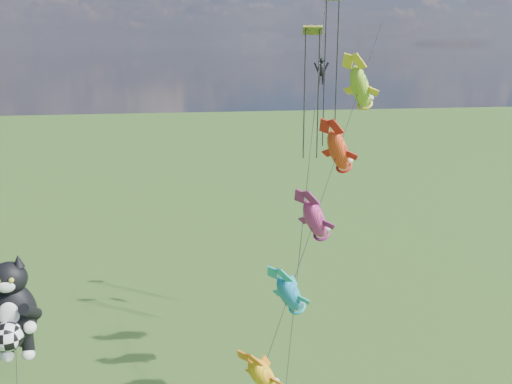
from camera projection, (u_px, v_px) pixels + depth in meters
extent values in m
ellipsoid|color=black|center=(14.00, 314.00, 26.38)|extent=(2.23, 1.88, 3.06)
ellipsoid|color=black|center=(9.00, 278.00, 25.83)|extent=(1.73, 1.59, 1.55)
cone|color=black|center=(18.00, 261.00, 25.70)|extent=(0.57, 0.57, 0.57)
ellipsoid|color=white|center=(6.00, 287.00, 25.28)|extent=(0.83, 0.46, 0.55)
ellipsoid|color=white|center=(9.00, 315.00, 25.62)|extent=(0.98, 0.44, 1.26)
sphere|color=gold|center=(11.00, 280.00, 25.18)|extent=(0.23, 0.23, 0.23)
sphere|color=white|center=(30.00, 327.00, 25.62)|extent=(0.57, 0.57, 0.57)
sphere|color=white|center=(7.00, 356.00, 26.69)|extent=(0.61, 0.61, 0.61)
sphere|color=white|center=(28.00, 354.00, 26.83)|extent=(0.61, 0.61, 0.61)
sphere|color=white|center=(8.00, 337.00, 25.27)|extent=(1.35, 1.35, 1.35)
cylinder|color=black|center=(304.00, 250.00, 25.77)|extent=(10.80, 11.62, 20.52)
ellipsoid|color=yellow|center=(262.00, 374.00, 24.12)|extent=(2.18, 2.25, 2.58)
ellipsoid|color=blue|center=(289.00, 293.00, 25.17)|extent=(2.18, 2.25, 2.58)
ellipsoid|color=#D83371|center=(315.00, 219.00, 26.23)|extent=(2.18, 2.25, 2.58)
ellipsoid|color=orange|center=(338.00, 150.00, 27.28)|extent=(2.18, 2.25, 2.58)
ellipsoid|color=green|center=(360.00, 87.00, 28.34)|extent=(2.18, 2.25, 2.58)
cylinder|color=black|center=(309.00, 164.00, 28.41)|extent=(6.56, 15.81, 26.98)
cube|color=green|center=(313.00, 30.00, 32.06)|extent=(1.22, 0.97, 0.52)
cylinder|color=black|center=(305.00, 97.00, 32.94)|extent=(0.08, 0.08, 7.49)
cylinder|color=black|center=(318.00, 97.00, 33.06)|extent=(0.08, 0.08, 7.49)
cylinder|color=black|center=(325.00, 75.00, 35.39)|extent=(0.08, 0.08, 9.31)
cylinder|color=black|center=(336.00, 75.00, 35.50)|extent=(0.08, 0.08, 9.31)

